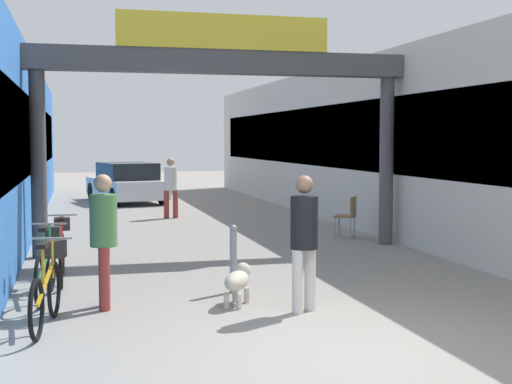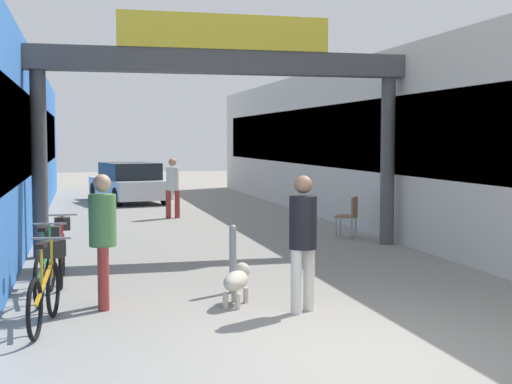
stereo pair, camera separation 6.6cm
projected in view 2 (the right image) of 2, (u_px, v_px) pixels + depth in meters
The scene contains 13 objects.
ground_plane at pixel (353, 350), 7.18m from camera, with size 80.00×80.00×0.00m, color gray.
storefront_right at pixel (380, 144), 18.90m from camera, with size 3.00×26.00×3.99m.
arcade_sign_gateway at pixel (224, 83), 13.35m from camera, with size 7.40×0.47×4.41m.
pedestrian_with_dog at pixel (303, 234), 8.68m from camera, with size 0.47×0.47×1.68m.
pedestrian_companion at pixel (103, 232), 8.88m from camera, with size 0.35×0.38×1.69m.
pedestrian_carrying_crate at pixel (173, 184), 19.06m from camera, with size 0.38×0.35×1.61m.
dog_on_leash at pixel (237, 280), 9.12m from camera, with size 0.54×0.71×0.51m.
bicycle_orange_nearest at pixel (46, 288), 8.08m from camera, with size 0.46×1.68×0.98m.
bicycle_green_second at pixel (46, 265), 9.51m from camera, with size 0.46×1.69×0.98m.
bicycle_red_third at pixel (62, 252), 10.66m from camera, with size 0.46×1.69×0.98m.
bollard_post_metal at pixel (233, 258), 9.83m from camera, with size 0.10×0.10×0.94m.
cafe_chair_wood_nearer at pixel (350, 213), 15.20m from camera, with size 0.56×0.56×0.89m.
parked_car_white at pixel (129, 183), 23.95m from camera, with size 2.58×4.28×1.33m.
Camera 2 is at (-2.64, -6.60, 2.12)m, focal length 50.00 mm.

